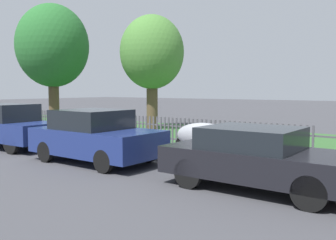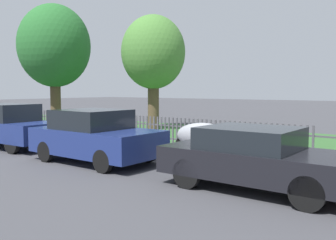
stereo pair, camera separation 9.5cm
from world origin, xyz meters
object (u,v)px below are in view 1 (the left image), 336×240
(tree_nearest_kerb, at_px, (53,46))
(covered_motorcycle, at_px, (205,136))
(parked_car_black_saloon, at_px, (10,126))
(parked_car_red_compact, at_px, (258,157))
(tree_behind_motorcycle, at_px, (152,53))
(parked_car_navy_estate, at_px, (96,136))

(tree_nearest_kerb, bearing_deg, covered_motorcycle, -15.53)
(parked_car_black_saloon, xyz_separation_m, parked_car_red_compact, (9.13, -0.04, -0.11))
(parked_car_black_saloon, relative_size, tree_nearest_kerb, 0.60)
(parked_car_black_saloon, height_order, tree_behind_motorcycle, tree_behind_motorcycle)
(covered_motorcycle, xyz_separation_m, tree_nearest_kerb, (-11.28, 3.14, 3.65))
(covered_motorcycle, xyz_separation_m, tree_behind_motorcycle, (-6.25, 5.30, 3.18))
(parked_car_navy_estate, relative_size, covered_motorcycle, 1.86)
(parked_car_black_saloon, relative_size, parked_car_red_compact, 1.00)
(parked_car_black_saloon, relative_size, parked_car_navy_estate, 1.04)
(parked_car_navy_estate, bearing_deg, parked_car_red_compact, 0.23)
(covered_motorcycle, bearing_deg, parked_car_black_saloon, -161.59)
(tree_nearest_kerb, bearing_deg, parked_car_black_saloon, -48.71)
(parked_car_red_compact, bearing_deg, tree_behind_motorcycle, 139.60)
(parked_car_black_saloon, bearing_deg, tree_nearest_kerb, 129.33)
(parked_car_black_saloon, distance_m, tree_nearest_kerb, 8.04)
(tree_nearest_kerb, bearing_deg, parked_car_red_compact, -21.48)
(tree_behind_motorcycle, bearing_deg, parked_car_red_compact, -40.72)
(parked_car_navy_estate, xyz_separation_m, tree_nearest_kerb, (-9.11, 5.45, 3.56))
(parked_car_navy_estate, distance_m, tree_behind_motorcycle, 9.17)
(parked_car_black_saloon, height_order, parked_car_navy_estate, parked_car_black_saloon)
(parked_car_red_compact, bearing_deg, tree_nearest_kerb, 158.84)
(parked_car_black_saloon, height_order, parked_car_red_compact, parked_car_black_saloon)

